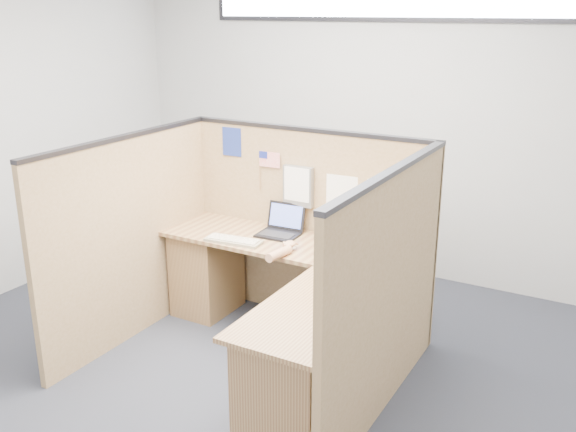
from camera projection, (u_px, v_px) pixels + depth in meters
The scene contains 13 objects.
floor at pixel (239, 371), 4.40m from camera, with size 5.00×5.00×0.00m, color #21252F.
wall_back at pixel (373, 121), 5.82m from camera, with size 5.00×5.00×0.00m, color #AFB1B5.
cubicle_partitions at pixel (270, 248), 4.51m from camera, with size 2.06×1.83×1.53m.
l_desk at pixel (283, 309), 4.42m from camera, with size 1.95×1.75×0.73m.
laptop at pixel (282, 227), 4.89m from camera, with size 0.32×0.31×0.22m.
keyboard at pixel (234, 240), 4.72m from camera, with size 0.44×0.19×0.03m.
mouse at pixel (290, 247), 4.57m from camera, with size 0.10×0.06×0.04m, color silver.
hand_forearm at pixel (282, 251), 4.46m from camera, with size 0.10×0.34×0.07m.
blue_poster at pixel (232, 142), 5.09m from camera, with size 0.17×0.00×0.23m, color navy.
american_flag at pixel (267, 161), 4.96m from camera, with size 0.19×0.01×0.32m.
file_holder at pixel (298, 186), 4.87m from camera, with size 0.24×0.05×0.31m.
paper_left at pixel (342, 196), 4.73m from camera, with size 0.25×0.00×0.31m, color white.
paper_right at pixel (383, 201), 4.58m from camera, with size 0.24×0.00×0.31m, color white.
Camera 1 is at (2.20, -3.18, 2.37)m, focal length 40.00 mm.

